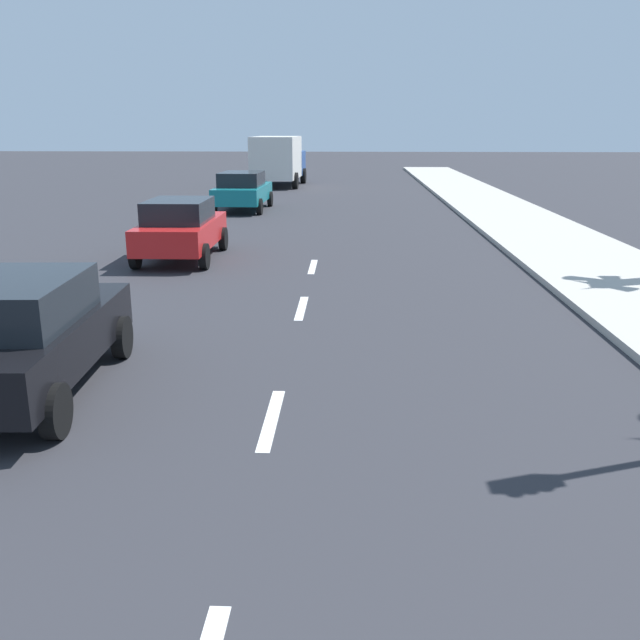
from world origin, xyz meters
TOP-DOWN VIEW (x-y plane):
  - ground_plane at (0.00, 20.00)m, footprint 160.00×160.00m
  - sidewalk_strip at (6.99, 22.00)m, footprint 3.60×80.00m
  - lane_stripe_3 at (0.00, 11.81)m, footprint 0.16×1.80m
  - lane_stripe_4 at (0.00, 17.05)m, footprint 0.16×1.80m
  - lane_stripe_5 at (0.00, 21.12)m, footprint 0.16×1.80m
  - parked_car_black at (-3.29, 12.49)m, footprint 2.10×4.22m
  - parked_car_red at (-3.48, 21.99)m, footprint 1.92×4.06m
  - parked_car_teal at (-3.52, 32.91)m, footprint 2.11×4.42m
  - delivery_truck at (-3.25, 44.90)m, footprint 2.91×6.35m

SIDE VIEW (x-z plane):
  - ground_plane at x=0.00m, z-range 0.00..0.00m
  - lane_stripe_3 at x=0.00m, z-range 0.00..0.01m
  - lane_stripe_4 at x=0.00m, z-range 0.00..0.01m
  - lane_stripe_5 at x=0.00m, z-range 0.00..0.01m
  - sidewalk_strip at x=6.99m, z-range 0.00..0.14m
  - parked_car_red at x=-3.48m, z-range 0.05..1.62m
  - parked_car_black at x=-3.29m, z-range 0.05..1.62m
  - parked_car_teal at x=-3.52m, z-range 0.06..1.63m
  - delivery_truck at x=-3.25m, z-range 0.10..2.90m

